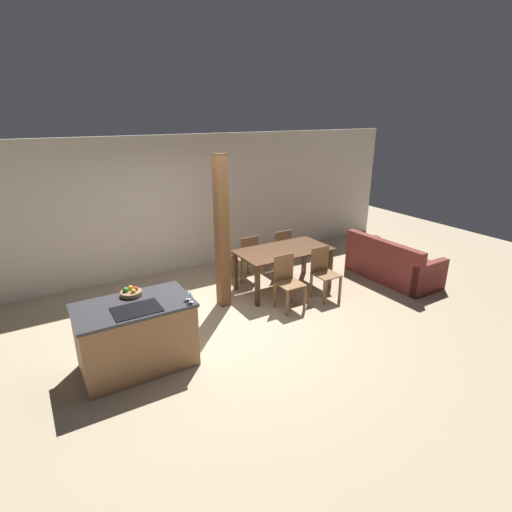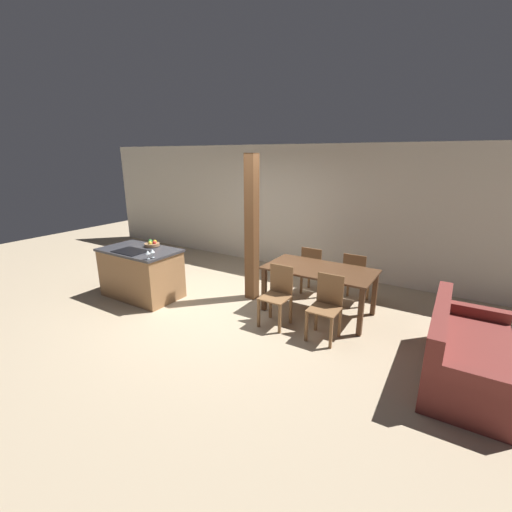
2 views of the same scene
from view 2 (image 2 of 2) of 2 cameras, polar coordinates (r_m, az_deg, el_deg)
ground_plane at (r=5.90m, az=-6.05°, el=-8.47°), size 16.00×16.00×0.00m
wall_back at (r=7.69m, az=5.94°, el=7.96°), size 11.20×0.08×2.70m
kitchen_island at (r=6.50m, az=-18.55°, el=-2.66°), size 1.41×0.84×0.89m
fruit_bowl at (r=6.48m, az=-16.93°, el=1.94°), size 0.27×0.27×0.11m
wine_glass_near at (r=5.66m, az=-17.60°, el=0.56°), size 0.08×0.08×0.14m
wine_glass_middle at (r=5.72m, az=-16.90°, el=0.78°), size 0.08×0.08×0.14m
dining_table at (r=5.53m, az=10.52°, el=-3.08°), size 1.71×0.91×0.76m
dining_chair_near_left at (r=5.16m, az=3.60°, el=-6.36°), size 0.40×0.40×0.90m
dining_chair_near_right at (r=4.88m, az=11.63°, el=-8.10°), size 0.40×0.40×0.90m
dining_chair_far_left at (r=6.32m, az=9.51°, el=-2.20°), size 0.40×0.40×0.90m
dining_chair_far_right at (r=6.09m, az=16.18°, el=-3.37°), size 0.40×0.40×0.90m
couch at (r=4.69m, az=31.43°, el=-14.01°), size 0.87×1.78×0.84m
timber_post at (r=5.87m, az=-0.71°, el=4.47°), size 0.19×0.19×2.51m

